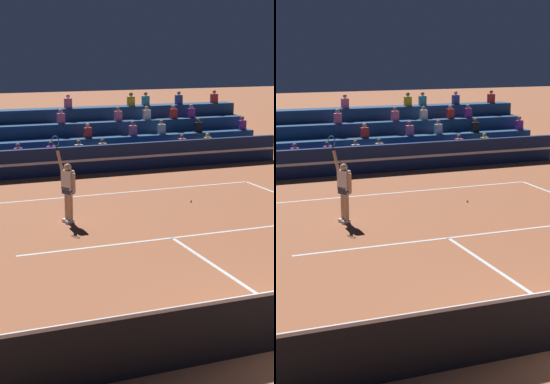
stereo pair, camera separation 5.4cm
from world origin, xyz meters
The scene contains 4 objects.
sponsor_banner_wall centered at (0.00, 15.59, 0.55)m, with size 18.00×0.26×1.10m.
bleacher_stand centered at (0.01, 18.76, 0.83)m, with size 18.18×3.80×2.83m.
tennis_player centered at (-2.13, 8.93, 0.99)m, with size 0.50×0.84×2.50m.
tennis_ball centered at (2.20, 9.80, 0.03)m, with size 0.07×0.07×0.07m, color #C6DB33.
Camera 2 is at (-6.70, -8.32, 4.96)m, focal length 60.00 mm.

